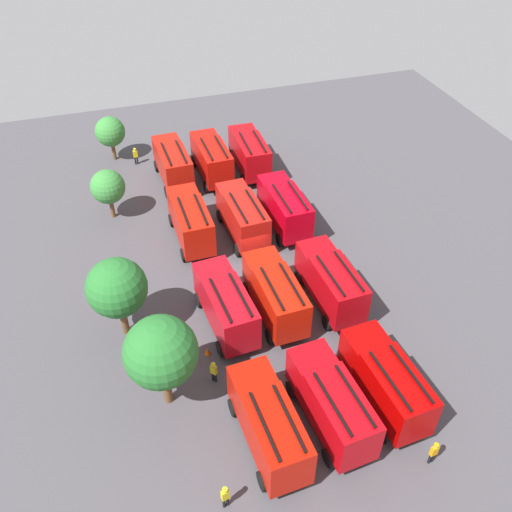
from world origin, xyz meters
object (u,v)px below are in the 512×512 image
fire_truck_4 (331,402)px  tree_2 (108,187)px  fire_truck_3 (249,152)px  fire_truck_8 (268,423)px  firefighter_1 (256,262)px  firefighter_3 (434,452)px  fire_truck_11 (173,163)px  fire_truck_0 (386,380)px  tree_1 (117,288)px  tree_0 (161,353)px  fire_truck_5 (275,293)px  fire_truck_9 (226,304)px  fire_truck_1 (330,281)px  traffic_cone_0 (207,351)px  fire_truck_2 (284,206)px  firefighter_0 (214,371)px  fire_truck_6 (242,215)px  fire_truck_10 (191,220)px  firefighter_4 (136,155)px  fire_truck_7 (212,158)px  firefighter_2 (225,496)px  tree_3 (110,132)px

fire_truck_4 → tree_2: tree_2 is taller
fire_truck_3 → fire_truck_4: (-28.61, 3.77, 0.00)m
fire_truck_8 → firefighter_1: fire_truck_8 is taller
firefighter_1 → firefighter_3: bearing=29.6°
fire_truck_4 → fire_truck_11: bearing=2.7°
fire_truck_0 → tree_1: tree_1 is taller
fire_truck_8 → tree_0: (4.67, 4.91, 2.38)m
fire_truck_5 → fire_truck_9: 3.58m
fire_truck_1 → tree_2: (15.61, 13.94, 0.94)m
fire_truck_5 → tree_0: tree_0 is taller
fire_truck_9 → traffic_cone_0: size_ratio=12.97×
fire_truck_4 → fire_truck_8: 3.86m
fire_truck_2 → firefighter_0: fire_truck_2 is taller
fire_truck_11 → firefighter_3: (-32.84, -8.21, -1.15)m
fire_truck_1 → fire_truck_3: same height
fire_truck_6 → tree_0: bearing=145.6°
fire_truck_8 → fire_truck_1: bearing=-42.6°
fire_truck_3 → fire_truck_5: (-19.25, 3.95, 0.00)m
fire_truck_5 → fire_truck_11: bearing=8.3°
fire_truck_4 → fire_truck_10: bearing=7.0°
firefighter_3 → traffic_cone_0: firefighter_3 is taller
fire_truck_10 → tree_2: size_ratio=1.57×
fire_truck_9 → tree_2: tree_2 is taller
firefighter_0 → firefighter_4: firefighter_4 is taller
fire_truck_7 → firefighter_0: 24.32m
firefighter_2 → tree_0: tree_0 is taller
fire_truck_8 → firefighter_4: size_ratio=4.20×
fire_truck_0 → firefighter_2: (-3.37, 10.77, -1.15)m
fire_truck_0 → fire_truck_9: same height
fire_truck_5 → firefighter_1: (4.88, -0.14, -1.19)m
fire_truck_4 → fire_truck_3: bearing=-12.2°
firefighter_0 → tree_2: 20.51m
fire_truck_5 → fire_truck_6: bearing=-4.3°
firefighter_1 → fire_truck_6: bearing=-167.4°
fire_truck_2 → tree_2: (5.96, 13.89, 0.94)m
fire_truck_9 → firefighter_2: fire_truck_9 is taller
fire_truck_4 → tree_2: bearing=17.1°
tree_3 → traffic_cone_0: bearing=-173.6°
tree_2 → fire_truck_8: bearing=-166.4°
fire_truck_1 → firefighter_2: bearing=135.4°
fire_truck_0 → tree_3: 36.79m
fire_truck_4 → tree_0: (4.46, 8.77, 2.38)m
fire_truck_6 → tree_0: 17.13m
fire_truck_3 → fire_truck_2: bearing=-177.5°
fire_truck_6 → fire_truck_2: bearing=-89.9°
fire_truck_4 → fire_truck_6: same height
tree_1 → traffic_cone_0: 7.27m
fire_truck_6 → firefighter_4: (14.53, 6.95, -1.17)m
firefighter_3 → firefighter_4: size_ratio=1.02×
firefighter_4 → firefighter_2: bearing=-2.5°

